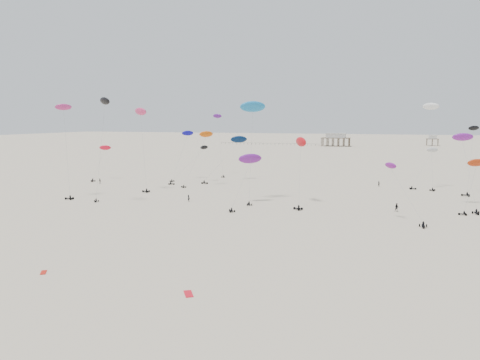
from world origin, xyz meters
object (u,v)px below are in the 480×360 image
(rig_0, at_px, (101,158))
(rig_4, at_px, (466,153))
(rig_9, at_px, (474,173))
(spectator_0, at_px, (189,201))
(pavilion_small, at_px, (432,141))
(pavilion_main, at_px, (336,141))

(rig_0, distance_m, rig_4, 110.49)
(rig_0, relative_size, rig_9, 1.06)
(rig_4, xyz_separation_m, spectator_0, (-63.79, -14.65, -12.49))
(rig_0, height_order, rig_4, rig_4)
(pavilion_small, height_order, rig_0, rig_0)
(pavilion_main, bearing_deg, pavilion_small, 23.20)
(pavilion_main, relative_size, rig_4, 1.08)
(rig_4, distance_m, rig_9, 9.81)
(pavilion_small, bearing_deg, pavilion_main, -156.80)
(pavilion_small, distance_m, spectator_0, 294.04)
(rig_9, relative_size, spectator_0, 6.09)
(pavilion_small, xyz_separation_m, rig_4, (-12.25, -269.36, 9.00))
(pavilion_small, distance_m, rig_9, 278.76)
(pavilion_main, distance_m, rig_9, 255.27)
(pavilion_main, distance_m, rig_0, 230.31)
(pavilion_small, bearing_deg, rig_0, -115.54)
(rig_4, height_order, rig_9, rig_4)
(pavilion_small, bearing_deg, spectator_0, -104.99)
(pavilion_small, xyz_separation_m, spectator_0, (-76.04, -284.01, -3.49))
(pavilion_main, height_order, rig_9, rig_9)
(rig_0, bearing_deg, spectator_0, 127.46)
(pavilion_main, distance_m, pavilion_small, 76.16)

